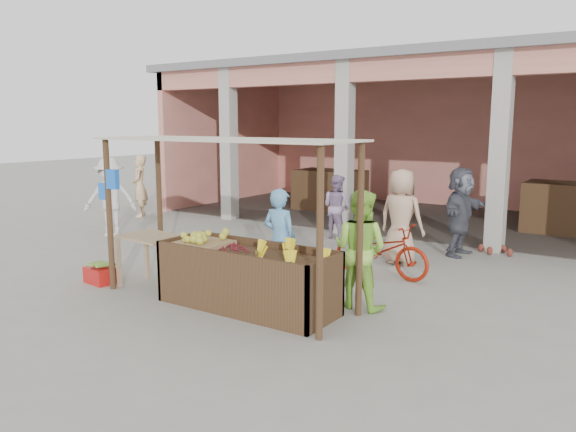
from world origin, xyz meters
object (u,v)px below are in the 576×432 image
Objects in this scene: vendor_green at (360,246)px; fruit_stall at (247,281)px; red_crate at (101,275)px; side_table at (152,244)px; motorcycle at (381,248)px; vendor_blue at (280,237)px.

fruit_stall is at bearing 37.53° from vendor_green.
side_table is at bearing 26.70° from red_crate.
motorcycle is (3.64, 2.95, 0.35)m from red_crate.
motorcycle is (0.94, 1.67, -0.38)m from vendor_blue.
side_table is 0.61× the size of motorcycle.
red_crate is 4.69m from motorcycle.
motorcycle reaches higher than fruit_stall.
vendor_green is at bearing 24.53° from side_table.
fruit_stall is at bearing 165.15° from motorcycle.
vendor_blue is at bearing 32.53° from red_crate.
motorcycle is (0.86, 2.60, 0.08)m from fruit_stall.
side_table is 3.80m from motorcycle.
vendor_green is (1.29, 0.93, 0.49)m from fruit_stall.
vendor_green reaches higher than red_crate.
red_crate is at bearing 19.19° from vendor_green.
side_table is (-1.88, -0.02, 0.30)m from fruit_stall.
side_table is 1.11m from red_crate.
vendor_blue is at bearing 153.95° from motorcycle.
fruit_stall reaches higher than red_crate.
fruit_stall is 5.13× the size of red_crate.
vendor_green is (4.07, 1.27, 0.76)m from red_crate.
fruit_stall is at bearing 14.18° from red_crate.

